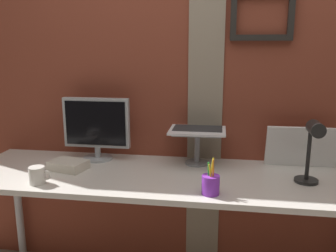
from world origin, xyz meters
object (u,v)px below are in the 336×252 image
Objects in this scene: monitor at (96,126)px; whiteboard_panel at (302,147)px; desk_lamp at (312,146)px; coffee_mug at (37,175)px; laptop at (199,118)px; pen_cup at (211,184)px.

whiteboard_panel is at bearing 1.41° from monitor.
whiteboard_panel is 0.30m from desk_lamp.
whiteboard_panel is 3.41× the size of coffee_mug.
laptop is 1.84× the size of pen_cup.
monitor is 2.31× the size of pen_cup.
coffee_mug is (-1.38, -0.46, -0.08)m from whiteboard_panel.
pen_cup is at bearing -0.01° from coffee_mug.
whiteboard_panel is 1.46m from coffee_mug.
desk_lamp is at bearing 19.70° from pen_cup.
pen_cup is at bearing -31.40° from monitor.
whiteboard_panel is 0.69m from pen_cup.
monitor reaches higher than coffee_mug.
desk_lamp is 1.38m from coffee_mug.
monitor is at bearing -173.10° from laptop.
desk_lamp is (-0.02, -0.29, 0.09)m from whiteboard_panel.
coffee_mug is at bearing -146.94° from laptop.
pen_cup reaches higher than coffee_mug.
pen_cup is (0.09, -0.51, -0.22)m from laptop.
monitor is 1.26× the size of laptop.
coffee_mug is at bearing -110.77° from monitor.
laptop is 0.96m from coffee_mug.
laptop reaches higher than coffee_mug.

